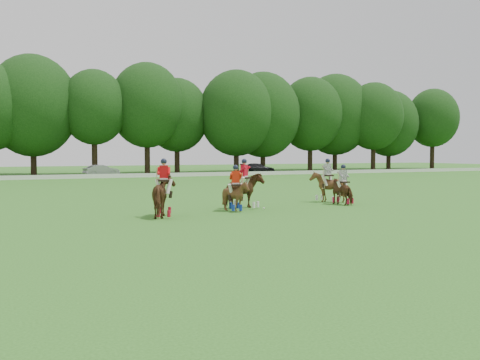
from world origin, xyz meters
name	(u,v)px	position (x,y,z in m)	size (l,w,h in m)	color
ground	(285,218)	(0.00, 0.00, 0.00)	(180.00, 180.00, 0.00)	#2D651C
tree_line	(96,107)	(0.26, 48.05, 8.23)	(117.98, 14.32, 14.75)	black
boundary_rail	(111,176)	(0.00, 38.00, 0.22)	(120.00, 0.10, 0.44)	white
car_mid	(101,170)	(-0.18, 42.50, 0.65)	(1.39, 3.98, 1.31)	gray
car_right	(258,168)	(19.70, 42.50, 0.65)	(1.82, 4.47, 1.30)	black
polo_red_a	(164,196)	(-4.45, 2.50, 0.92)	(1.57, 2.32, 2.48)	#462812
polo_red_b	(244,190)	(0.08, 4.20, 0.88)	(2.25, 2.20, 2.42)	#462812
polo_red_c	(236,195)	(-0.80, 3.26, 0.76)	(1.48, 1.57, 2.15)	#462812
polo_stripe_a	(343,190)	(5.64, 3.88, 0.74)	(1.06, 1.74, 2.10)	#462812
polo_stripe_b	(327,186)	(5.65, 5.37, 0.87)	(1.66, 1.79, 2.39)	#462812
polo_ball	(264,208)	(0.83, 3.57, 0.04)	(0.09, 0.09, 0.09)	white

